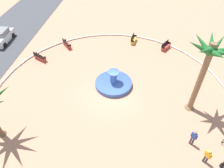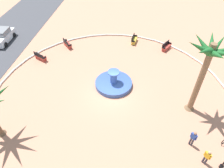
{
  "view_description": "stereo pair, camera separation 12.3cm",
  "coord_description": "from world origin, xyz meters",
  "px_view_note": "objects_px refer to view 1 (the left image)",
  "views": [
    {
      "loc": [
        -14.34,
        -1.88,
        14.71
      ],
      "look_at": [
        0.39,
        -0.02,
        1.0
      ],
      "focal_mm": 33.12,
      "sensor_mm": 36.0,
      "label": 1
    },
    {
      "loc": [
        -14.32,
        -2.0,
        14.71
      ],
      "look_at": [
        0.39,
        -0.02,
        1.0
      ],
      "focal_mm": 33.12,
      "sensor_mm": 36.0,
      "label": 2
    }
  ],
  "objects_px": {
    "parked_car_third": "(2,37)",
    "palm_tree_near_fountain": "(208,61)",
    "person_cyclist_helmet": "(194,137)",
    "bench_west": "(166,47)",
    "bench_east": "(40,58)",
    "person_cyclist_photo": "(208,156)",
    "bench_north": "(67,45)",
    "fountain": "(114,83)",
    "bench_southeast": "(133,40)"
  },
  "relations": [
    {
      "from": "fountain",
      "to": "palm_tree_near_fountain",
      "type": "relative_size",
      "value": 0.53
    },
    {
      "from": "person_cyclist_helmet",
      "to": "bench_southeast",
      "type": "bearing_deg",
      "value": 19.69
    },
    {
      "from": "bench_north",
      "to": "person_cyclist_photo",
      "type": "bearing_deg",
      "value": -133.87
    },
    {
      "from": "fountain",
      "to": "bench_north",
      "type": "height_order",
      "value": "fountain"
    },
    {
      "from": "bench_west",
      "to": "fountain",
      "type": "bearing_deg",
      "value": 142.58
    },
    {
      "from": "fountain",
      "to": "bench_west",
      "type": "distance_m",
      "value": 9.54
    },
    {
      "from": "fountain",
      "to": "bench_southeast",
      "type": "height_order",
      "value": "fountain"
    },
    {
      "from": "palm_tree_near_fountain",
      "to": "parked_car_third",
      "type": "xyz_separation_m",
      "value": [
        8.83,
        23.14,
        -4.66
      ]
    },
    {
      "from": "person_cyclist_helmet",
      "to": "person_cyclist_photo",
      "type": "bearing_deg",
      "value": -151.74
    },
    {
      "from": "bench_north",
      "to": "person_cyclist_photo",
      "type": "xyz_separation_m",
      "value": [
        -14.0,
        -14.56,
        0.55
      ]
    },
    {
      "from": "person_cyclist_helmet",
      "to": "person_cyclist_photo",
      "type": "distance_m",
      "value": 1.61
    },
    {
      "from": "fountain",
      "to": "bench_north",
      "type": "xyz_separation_m",
      "value": [
        6.5,
        6.87,
        0.06
      ]
    },
    {
      "from": "bench_east",
      "to": "person_cyclist_helmet",
      "type": "height_order",
      "value": "person_cyclist_helmet"
    },
    {
      "from": "bench_east",
      "to": "palm_tree_near_fountain",
      "type": "bearing_deg",
      "value": -108.2
    },
    {
      "from": "palm_tree_near_fountain",
      "to": "bench_southeast",
      "type": "height_order",
      "value": "palm_tree_near_fountain"
    },
    {
      "from": "bench_east",
      "to": "parked_car_third",
      "type": "distance_m",
      "value": 7.32
    },
    {
      "from": "palm_tree_near_fountain",
      "to": "bench_north",
      "type": "xyz_separation_m",
      "value": [
        8.68,
        14.29,
        -5.09
      ]
    },
    {
      "from": "person_cyclist_photo",
      "to": "bench_southeast",
      "type": "bearing_deg",
      "value": 20.49
    },
    {
      "from": "bench_east",
      "to": "bench_north",
      "type": "relative_size",
      "value": 1.08
    },
    {
      "from": "palm_tree_near_fountain",
      "to": "bench_west",
      "type": "bearing_deg",
      "value": 9.48
    },
    {
      "from": "person_cyclist_helmet",
      "to": "bench_east",
      "type": "bearing_deg",
      "value": 59.89
    },
    {
      "from": "bench_west",
      "to": "bench_north",
      "type": "relative_size",
      "value": 1.05
    },
    {
      "from": "person_cyclist_helmet",
      "to": "bench_north",
      "type": "bearing_deg",
      "value": 47.65
    },
    {
      "from": "bench_north",
      "to": "parked_car_third",
      "type": "relative_size",
      "value": 0.38
    },
    {
      "from": "person_cyclist_helmet",
      "to": "bench_west",
      "type": "bearing_deg",
      "value": 4.74
    },
    {
      "from": "fountain",
      "to": "person_cyclist_helmet",
      "type": "distance_m",
      "value": 9.23
    },
    {
      "from": "fountain",
      "to": "bench_east",
      "type": "xyz_separation_m",
      "value": [
        3.3,
        9.23,
        0.06
      ]
    },
    {
      "from": "palm_tree_near_fountain",
      "to": "parked_car_third",
      "type": "distance_m",
      "value": 25.2
    },
    {
      "from": "bench_east",
      "to": "bench_north",
      "type": "bearing_deg",
      "value": -36.4
    },
    {
      "from": "bench_west",
      "to": "person_cyclist_helmet",
      "type": "xyz_separation_m",
      "value": [
        -13.64,
        -1.13,
        0.6
      ]
    },
    {
      "from": "bench_north",
      "to": "parked_car_third",
      "type": "height_order",
      "value": "parked_car_third"
    },
    {
      "from": "bench_west",
      "to": "palm_tree_near_fountain",
      "type": "bearing_deg",
      "value": -170.52
    },
    {
      "from": "palm_tree_near_fountain",
      "to": "person_cyclist_photo",
      "type": "relative_size",
      "value": 4.5
    },
    {
      "from": "bench_east",
      "to": "bench_southeast",
      "type": "distance_m",
      "value": 12.14
    },
    {
      "from": "person_cyclist_photo",
      "to": "parked_car_third",
      "type": "relative_size",
      "value": 0.39
    },
    {
      "from": "fountain",
      "to": "bench_east",
      "type": "relative_size",
      "value": 2.3
    },
    {
      "from": "fountain",
      "to": "bench_west",
      "type": "xyz_separation_m",
      "value": [
        7.57,
        -5.79,
        0.06
      ]
    },
    {
      "from": "parked_car_third",
      "to": "palm_tree_near_fountain",
      "type": "bearing_deg",
      "value": -110.88
    },
    {
      "from": "palm_tree_near_fountain",
      "to": "person_cyclist_helmet",
      "type": "bearing_deg",
      "value": 172.73
    },
    {
      "from": "bench_north",
      "to": "person_cyclist_helmet",
      "type": "relative_size",
      "value": 0.91
    },
    {
      "from": "bench_southeast",
      "to": "bench_east",
      "type": "bearing_deg",
      "value": 116.54
    },
    {
      "from": "bench_west",
      "to": "bench_southeast",
      "type": "distance_m",
      "value": 4.32
    },
    {
      "from": "bench_west",
      "to": "person_cyclist_photo",
      "type": "distance_m",
      "value": 15.19
    },
    {
      "from": "bench_southeast",
      "to": "bench_north",
      "type": "bearing_deg",
      "value": 104.64
    },
    {
      "from": "bench_east",
      "to": "bench_west",
      "type": "distance_m",
      "value": 15.62
    },
    {
      "from": "person_cyclist_photo",
      "to": "palm_tree_near_fountain",
      "type": "bearing_deg",
      "value": 2.88
    },
    {
      "from": "bench_southeast",
      "to": "person_cyclist_photo",
      "type": "relative_size",
      "value": 1.04
    },
    {
      "from": "bench_north",
      "to": "bench_southeast",
      "type": "height_order",
      "value": "same"
    },
    {
      "from": "bench_west",
      "to": "person_cyclist_helmet",
      "type": "height_order",
      "value": "person_cyclist_helmet"
    },
    {
      "from": "bench_north",
      "to": "parked_car_third",
      "type": "xyz_separation_m",
      "value": [
        0.15,
        8.85,
        0.43
      ]
    }
  ]
}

